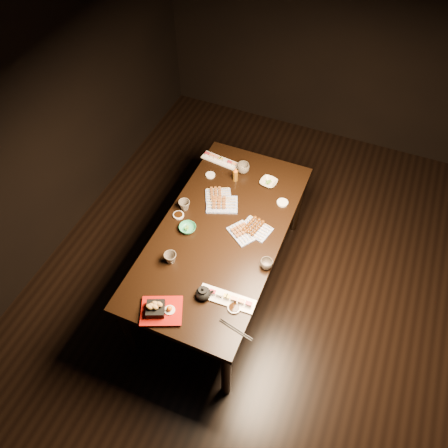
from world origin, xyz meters
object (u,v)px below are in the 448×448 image
at_px(yakitori_plate_center, 222,203).
at_px(teacup_far_left, 184,205).
at_px(edamame_bowl_cream, 269,182).
at_px(teacup_far_right, 243,168).
at_px(tempura_tray, 161,308).
at_px(teapot, 203,292).
at_px(sushi_platter_far, 221,159).
at_px(condiment_bottle, 235,174).
at_px(yakitori_plate_left, 218,194).
at_px(teacup_near_left, 170,258).
at_px(yakitori_plate_right, 242,232).
at_px(teacup_mid_right, 266,264).
at_px(edamame_bowl_green, 188,228).
at_px(dining_table, 222,259).
at_px(sushi_platter_near, 227,297).

relative_size(yakitori_plate_center, teacup_far_left, 2.74).
bearing_deg(yakitori_plate_center, edamame_bowl_cream, 32.79).
distance_m(edamame_bowl_cream, teacup_far_left, 0.72).
bearing_deg(teacup_far_right, yakitori_plate_center, -92.26).
xyz_separation_m(tempura_tray, teapot, (0.20, 0.21, 0.00)).
xyz_separation_m(sushi_platter_far, condiment_bottle, (0.20, -0.16, 0.05)).
xyz_separation_m(yakitori_plate_left, condiment_bottle, (0.06, 0.22, 0.04)).
xyz_separation_m(tempura_tray, condiment_bottle, (-0.01, 1.30, 0.02)).
xyz_separation_m(teacup_near_left, teacup_far_right, (0.14, 1.03, 0.00)).
height_order(yakitori_plate_right, edamame_bowl_cream, yakitori_plate_right).
relative_size(yakitori_plate_right, tempura_tray, 0.77).
distance_m(yakitori_plate_center, yakitori_plate_left, 0.10).
relative_size(teacup_mid_right, teacup_far_right, 0.85).
height_order(edamame_bowl_green, teacup_near_left, teacup_near_left).
relative_size(teapot, condiment_bottle, 0.93).
bearing_deg(yakitori_plate_right, dining_table, -134.57).
distance_m(edamame_bowl_cream, tempura_tray, 1.38).
height_order(teacup_mid_right, teapot, teapot).
bearing_deg(sushi_platter_far, teacup_near_left, 100.96).
height_order(edamame_bowl_green, condiment_bottle, condiment_bottle).
distance_m(yakitori_plate_right, teacup_near_left, 0.56).
bearing_deg(edamame_bowl_green, teacup_near_left, -87.35).
bearing_deg(sushi_platter_near, teacup_far_left, 132.70).
xyz_separation_m(yakitori_plate_left, teapot, (0.26, -0.87, 0.03)).
bearing_deg(tempura_tray, yakitori_plate_right, 49.33).
bearing_deg(sushi_platter_far, yakitori_plate_center, 121.07).
bearing_deg(teacup_far_right, sushi_platter_far, 168.86).
height_order(sushi_platter_near, teacup_far_left, teacup_far_left).
xyz_separation_m(tempura_tray, teacup_mid_right, (0.51, 0.59, -0.01)).
bearing_deg(yakitori_plate_left, edamame_bowl_cream, 14.51).
bearing_deg(yakitori_plate_center, condiment_bottle, 69.85).
bearing_deg(condiment_bottle, yakitori_plate_center, -88.57).
relative_size(dining_table, sushi_platter_near, 4.67).
relative_size(yakitori_plate_center, edamame_bowl_cream, 1.80).
distance_m(sushi_platter_far, teapot, 1.31).
bearing_deg(teacup_far_right, teacup_near_left, -97.82).
height_order(teacup_mid_right, teacup_far_left, teacup_far_left).
distance_m(yakitori_plate_center, condiment_bottle, 0.30).
distance_m(teacup_near_left, teacup_mid_right, 0.67).
distance_m(yakitori_plate_left, teacup_mid_right, 0.75).
xyz_separation_m(yakitori_plate_center, edamame_bowl_cream, (0.26, 0.36, -0.01)).
bearing_deg(sushi_platter_near, tempura_tray, -146.92).
bearing_deg(teacup_mid_right, yakitori_plate_right, 141.74).
bearing_deg(tempura_tray, yakitori_plate_left, 70.01).
xyz_separation_m(yakitori_plate_right, tempura_tray, (-0.25, -0.80, 0.02)).
relative_size(edamame_bowl_cream, teacup_far_left, 1.52).
relative_size(yakitori_plate_right, teapot, 1.68).
xyz_separation_m(sushi_platter_near, edamame_bowl_green, (-0.49, 0.43, -0.00)).
distance_m(sushi_platter_far, teacup_far_left, 0.60).
distance_m(yakitori_plate_right, yakitori_plate_left, 0.42).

